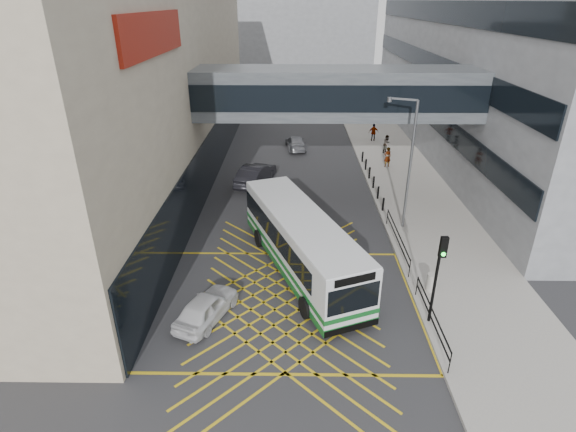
{
  "coord_description": "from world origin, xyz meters",
  "views": [
    {
      "loc": [
        0.28,
        -17.24,
        12.86
      ],
      "look_at": [
        0.0,
        4.0,
        2.6
      ],
      "focal_mm": 28.0,
      "sensor_mm": 36.0,
      "label": 1
    }
  ],
  "objects_px": {
    "bus": "(300,241)",
    "pedestrian_b": "(387,144)",
    "car_dark": "(256,174)",
    "pedestrian_c": "(374,132)",
    "street_lamp": "(408,158)",
    "car_silver": "(296,142)",
    "litter_bin": "(432,282)",
    "car_white": "(206,307)",
    "traffic_light": "(439,268)",
    "pedestrian_a": "(387,157)"
  },
  "relations": [
    {
      "from": "car_silver",
      "to": "litter_bin",
      "type": "distance_m",
      "value": 24.1
    },
    {
      "from": "car_white",
      "to": "street_lamp",
      "type": "height_order",
      "value": "street_lamp"
    },
    {
      "from": "street_lamp",
      "to": "litter_bin",
      "type": "bearing_deg",
      "value": -68.22
    },
    {
      "from": "pedestrian_a",
      "to": "pedestrian_c",
      "type": "distance_m",
      "value": 7.72
    },
    {
      "from": "bus",
      "to": "litter_bin",
      "type": "xyz_separation_m",
      "value": [
        6.33,
        -2.01,
        -1.09
      ]
    },
    {
      "from": "car_white",
      "to": "car_silver",
      "type": "height_order",
      "value": "car_silver"
    },
    {
      "from": "car_dark",
      "to": "car_silver",
      "type": "xyz_separation_m",
      "value": [
        3.08,
        9.08,
        -0.15
      ]
    },
    {
      "from": "traffic_light",
      "to": "car_dark",
      "type": "bearing_deg",
      "value": 116.49
    },
    {
      "from": "bus",
      "to": "car_white",
      "type": "relative_size",
      "value": 2.83
    },
    {
      "from": "street_lamp",
      "to": "pedestrian_c",
      "type": "distance_m",
      "value": 19.09
    },
    {
      "from": "litter_bin",
      "to": "bus",
      "type": "bearing_deg",
      "value": 162.34
    },
    {
      "from": "street_lamp",
      "to": "pedestrian_c",
      "type": "bearing_deg",
      "value": 107.28
    },
    {
      "from": "car_dark",
      "to": "pedestrian_c",
      "type": "bearing_deg",
      "value": -116.03
    },
    {
      "from": "bus",
      "to": "pedestrian_c",
      "type": "xyz_separation_m",
      "value": [
        7.54,
        23.51,
        -0.69
      ]
    },
    {
      "from": "car_white",
      "to": "litter_bin",
      "type": "height_order",
      "value": "car_white"
    },
    {
      "from": "street_lamp",
      "to": "pedestrian_b",
      "type": "xyz_separation_m",
      "value": [
        1.9,
        14.9,
        -3.63
      ]
    },
    {
      "from": "litter_bin",
      "to": "pedestrian_b",
      "type": "bearing_deg",
      "value": 85.19
    },
    {
      "from": "car_white",
      "to": "street_lamp",
      "type": "bearing_deg",
      "value": -117.02
    },
    {
      "from": "pedestrian_b",
      "to": "car_dark",
      "type": "bearing_deg",
      "value": 168.73
    },
    {
      "from": "car_dark",
      "to": "car_silver",
      "type": "bearing_deg",
      "value": -91.28
    },
    {
      "from": "car_dark",
      "to": "pedestrian_c",
      "type": "relative_size",
      "value": 3.01
    },
    {
      "from": "litter_bin",
      "to": "pedestrian_a",
      "type": "relative_size",
      "value": 0.52
    },
    {
      "from": "pedestrian_a",
      "to": "pedestrian_b",
      "type": "bearing_deg",
      "value": -117.19
    },
    {
      "from": "pedestrian_b",
      "to": "pedestrian_c",
      "type": "height_order",
      "value": "pedestrian_c"
    },
    {
      "from": "bus",
      "to": "litter_bin",
      "type": "height_order",
      "value": "bus"
    },
    {
      "from": "bus",
      "to": "car_silver",
      "type": "distance_m",
      "value": 21.22
    },
    {
      "from": "street_lamp",
      "to": "pedestrian_b",
      "type": "height_order",
      "value": "street_lamp"
    },
    {
      "from": "bus",
      "to": "pedestrian_a",
      "type": "distance_m",
      "value": 17.48
    },
    {
      "from": "car_silver",
      "to": "pedestrian_a",
      "type": "relative_size",
      "value": 2.45
    },
    {
      "from": "pedestrian_a",
      "to": "car_dark",
      "type": "bearing_deg",
      "value": 1.66
    },
    {
      "from": "street_lamp",
      "to": "car_silver",
      "type": "bearing_deg",
      "value": 132.7
    },
    {
      "from": "car_white",
      "to": "litter_bin",
      "type": "bearing_deg",
      "value": -146.18
    },
    {
      "from": "car_white",
      "to": "traffic_light",
      "type": "xyz_separation_m",
      "value": [
        9.79,
        -0.34,
        2.31
      ]
    },
    {
      "from": "car_silver",
      "to": "traffic_light",
      "type": "relative_size",
      "value": 0.96
    },
    {
      "from": "bus",
      "to": "traffic_light",
      "type": "bearing_deg",
      "value": -60.08
    },
    {
      "from": "car_dark",
      "to": "street_lamp",
      "type": "height_order",
      "value": "street_lamp"
    },
    {
      "from": "bus",
      "to": "pedestrian_b",
      "type": "relative_size",
      "value": 7.06
    },
    {
      "from": "pedestrian_b",
      "to": "litter_bin",
      "type": "bearing_deg",
      "value": -139.71
    },
    {
      "from": "bus",
      "to": "car_white",
      "type": "xyz_separation_m",
      "value": [
        -4.19,
        -4.14,
        -1.05
      ]
    },
    {
      "from": "pedestrian_a",
      "to": "car_white",
      "type": "bearing_deg",
      "value": 42.43
    },
    {
      "from": "traffic_light",
      "to": "pedestrian_c",
      "type": "height_order",
      "value": "traffic_light"
    },
    {
      "from": "bus",
      "to": "street_lamp",
      "type": "xyz_separation_m",
      "value": [
        6.26,
        4.81,
        2.91
      ]
    },
    {
      "from": "pedestrian_c",
      "to": "pedestrian_b",
      "type": "bearing_deg",
      "value": 99.32
    },
    {
      "from": "litter_bin",
      "to": "street_lamp",
      "type": "bearing_deg",
      "value": 90.58
    },
    {
      "from": "car_dark",
      "to": "pedestrian_b",
      "type": "xyz_separation_m",
      "value": [
        11.43,
        7.6,
        0.17
      ]
    },
    {
      "from": "litter_bin",
      "to": "car_silver",
      "type": "bearing_deg",
      "value": 105.69
    },
    {
      "from": "traffic_light",
      "to": "street_lamp",
      "type": "height_order",
      "value": "street_lamp"
    },
    {
      "from": "traffic_light",
      "to": "pedestrian_c",
      "type": "relative_size",
      "value": 2.55
    },
    {
      "from": "traffic_light",
      "to": "street_lamp",
      "type": "xyz_separation_m",
      "value": [
        0.66,
        9.28,
        1.64
      ]
    },
    {
      "from": "pedestrian_a",
      "to": "pedestrian_c",
      "type": "relative_size",
      "value": 1.0
    }
  ]
}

